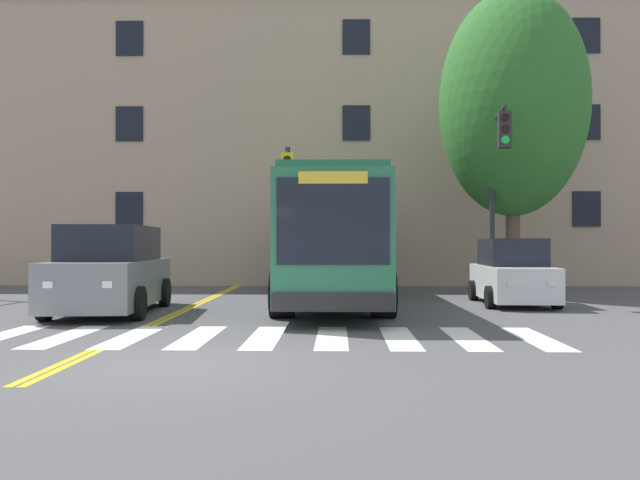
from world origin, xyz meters
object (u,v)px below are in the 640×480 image
(car_white_far_lane, at_px, (512,274))
(traffic_light_near_corner, at_px, (497,170))
(car_grey_near_lane, at_px, (111,271))
(traffic_light_overhead, at_px, (288,195))
(street_tree_curbside_large, at_px, (513,103))
(city_bus, at_px, (332,240))

(car_white_far_lane, xyz_separation_m, traffic_light_near_corner, (-0.20, 0.82, 3.02))
(car_grey_near_lane, distance_m, traffic_light_overhead, 5.77)
(car_white_far_lane, distance_m, street_tree_curbside_large, 6.18)
(traffic_light_overhead, height_order, street_tree_curbside_large, street_tree_curbside_large)
(traffic_light_overhead, bearing_deg, city_bus, -23.74)
(car_grey_near_lane, relative_size, traffic_light_overhead, 1.07)
(city_bus, bearing_deg, car_white_far_lane, -5.78)
(car_grey_near_lane, xyz_separation_m, car_white_far_lane, (10.48, 2.36, -0.18))
(car_grey_near_lane, bearing_deg, traffic_light_near_corner, 17.18)
(car_grey_near_lane, xyz_separation_m, traffic_light_near_corner, (10.28, 3.18, 2.84))
(street_tree_curbside_large, bearing_deg, car_white_far_lane, -106.65)
(traffic_light_overhead, relative_size, street_tree_curbside_large, 0.48)
(traffic_light_overhead, bearing_deg, street_tree_curbside_large, 13.41)
(car_white_far_lane, height_order, traffic_light_overhead, traffic_light_overhead)
(city_bus, distance_m, car_white_far_lane, 5.16)
(traffic_light_near_corner, distance_m, street_tree_curbside_large, 3.31)
(car_grey_near_lane, relative_size, street_tree_curbside_large, 0.51)
(car_white_far_lane, xyz_separation_m, traffic_light_overhead, (-6.39, 1.10, 2.32))
(city_bus, relative_size, traffic_light_overhead, 2.51)
(city_bus, xyz_separation_m, car_white_far_lane, (5.04, -0.51, -0.97))
(car_white_far_lane, bearing_deg, traffic_light_near_corner, 103.66)
(city_bus, xyz_separation_m, traffic_light_near_corner, (4.84, 0.31, 2.05))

